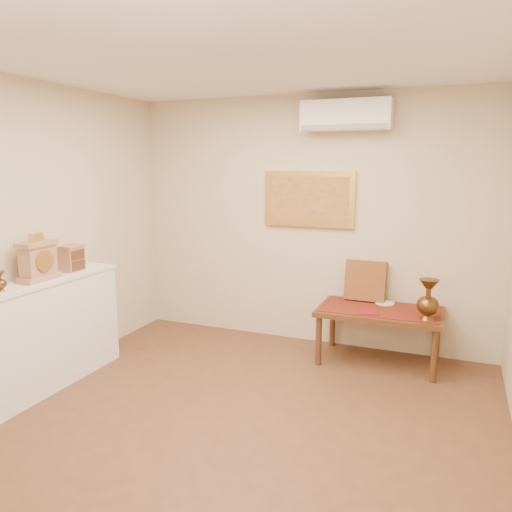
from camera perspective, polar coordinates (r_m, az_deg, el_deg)
The scene contains 16 objects.
floor at distance 3.88m, azimuth -4.16°, elevation -20.00°, with size 4.50×4.50×0.00m, color brown.
ceiling at distance 3.43m, azimuth -4.80°, elevation 22.76°, with size 4.50×4.50×0.00m, color white.
wall_back at distance 5.49m, azimuth 6.09°, elevation 3.92°, with size 4.00×0.02×2.70m, color beige.
wall_left at distance 4.65m, azimuth -27.12°, elevation 1.66°, with size 0.02×4.50×2.70m, color beige.
brass_urn_small at distance 4.41m, azimuth -27.23°, elevation -2.28°, with size 0.09×0.09×0.21m, color brown, non-canonical shape.
table_cloth at distance 5.12m, azimuth 13.98°, elevation -5.91°, with size 1.14×0.59×0.01m, color maroon.
brass_urn_tall at distance 4.84m, azimuth 19.10°, elevation -4.24°, with size 0.20×0.20×0.46m, color brown, non-canonical shape.
plate at distance 5.31m, azimuth 14.52°, elevation -5.23°, with size 0.19×0.19×0.01m, color white.
menu at distance 4.99m, azimuth 12.71°, elevation -6.15°, with size 0.18×0.25×0.01m, color maroon.
cushion at distance 5.35m, azimuth 12.40°, elevation -2.78°, with size 0.42×0.10×0.42m, color #5C1D12.
display_ledge at distance 4.71m, azimuth -24.83°, elevation -8.81°, with size 0.37×2.02×0.98m.
mantel_clock at distance 4.66m, azimuth -23.62°, elevation -0.47°, with size 0.17×0.36×0.41m.
wooden_chest at distance 4.97m, azimuth -20.31°, elevation -0.22°, with size 0.16×0.21×0.24m.
low_table at distance 5.14m, azimuth 13.95°, elevation -6.65°, with size 1.20×0.70×0.55m.
painting at distance 5.44m, azimuth 6.06°, elevation 6.51°, with size 1.00×0.06×0.60m.
ac_unit at distance 5.25m, azimuth 10.27°, elevation 15.53°, with size 0.90×0.25×0.30m.
Camera 1 is at (1.50, -3.00, 1.96)m, focal length 35.00 mm.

